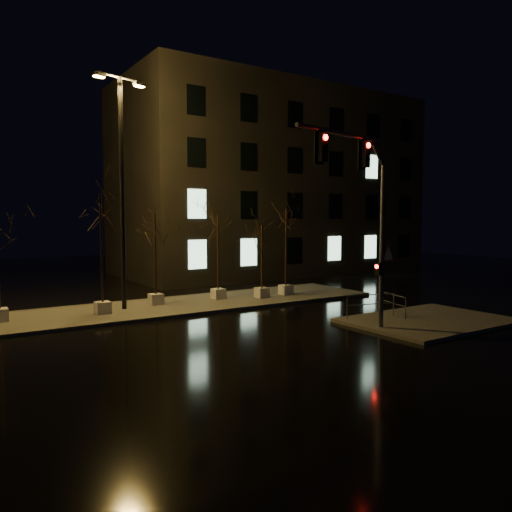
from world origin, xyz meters
TOP-DOWN VIEW (x-y plane):
  - ground at (0.00, 0.00)m, footprint 90.00×90.00m
  - median at (0.00, 6.00)m, footprint 22.00×5.00m
  - sidewalk_corner at (7.50, -3.50)m, footprint 7.00×5.00m
  - building at (14.00, 18.00)m, footprint 25.00×12.00m
  - tree_1 at (-4.07, 5.65)m, footprint 1.80×1.80m
  - tree_2 at (-1.08, 6.60)m, footprint 1.80×1.80m
  - tree_3 at (2.52, 6.50)m, footprint 1.80×1.80m
  - tree_4 at (4.73, 5.49)m, footprint 1.80×1.80m
  - tree_5 at (6.53, 5.68)m, footprint 1.80×1.80m
  - traffic_signal_mast at (3.31, -3.70)m, footprint 6.05×1.20m
  - streetlight_main at (-2.85, 6.27)m, footprint 2.75×1.03m
  - guard_rail_a at (5.70, -1.77)m, footprint 2.29×0.71m
  - guard_rail_b at (6.91, -2.00)m, footprint 0.60×1.95m

SIDE VIEW (x-z plane):
  - ground at x=0.00m, z-range 0.00..0.00m
  - median at x=0.00m, z-range 0.00..0.15m
  - sidewalk_corner at x=7.50m, z-range 0.00..0.15m
  - guard_rail_b at x=6.91m, z-range 0.29..1.25m
  - guard_rail_a at x=5.70m, z-range 0.31..1.34m
  - tree_4 at x=4.73m, z-range 1.22..5.35m
  - tree_3 at x=2.52m, z-range 1.37..6.10m
  - tree_2 at x=-1.08m, z-range 1.39..6.18m
  - tree_5 at x=6.53m, z-range 1.46..6.53m
  - tree_1 at x=-4.07m, z-range 1.62..7.31m
  - traffic_signal_mast at x=3.31m, z-range 1.32..8.82m
  - streetlight_main at x=-2.85m, z-range 1.00..12.11m
  - building at x=14.00m, z-range 0.00..15.00m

